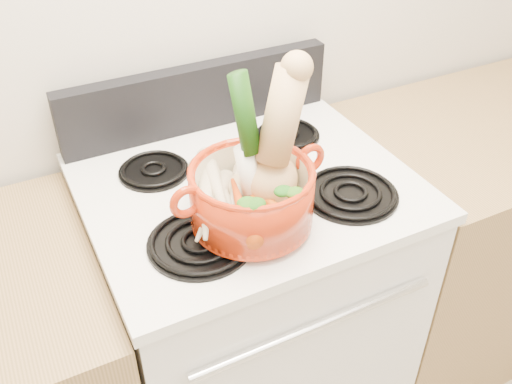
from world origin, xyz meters
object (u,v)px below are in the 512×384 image
squash (276,139)px  leek (249,143)px  stove_body (249,317)px  dutch_oven (252,196)px

squash → leek: size_ratio=0.98×
stove_body → dutch_oven: size_ratio=3.51×
leek → squash: bearing=-29.7°
stove_body → dutch_oven: (-0.07, -0.15, 0.57)m
leek → dutch_oven: bearing=-128.3°
dutch_oven → squash: (0.06, 0.02, 0.11)m
stove_body → leek: (-0.06, -0.13, 0.69)m
squash → leek: 0.06m
squash → stove_body: bearing=69.0°
stove_body → squash: (-0.00, -0.14, 0.69)m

